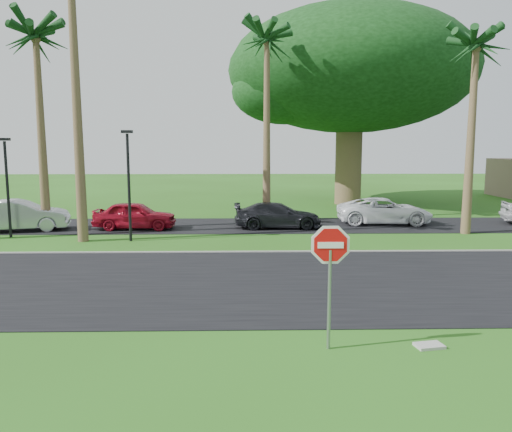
{
  "coord_description": "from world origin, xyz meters",
  "views": [
    {
      "loc": [
        -1.14,
        -12.4,
        3.99
      ],
      "look_at": [
        -0.8,
        3.18,
        1.8
      ],
      "focal_mm": 35.0,
      "sensor_mm": 36.0,
      "label": 1
    }
  ],
  "objects_px": {
    "car_silver": "(19,216)",
    "car_minivan": "(384,211)",
    "car_dark": "(278,216)",
    "car_red": "(135,216)",
    "stop_sign_near": "(330,261)"
  },
  "relations": [
    {
      "from": "car_silver",
      "to": "car_minivan",
      "type": "height_order",
      "value": "car_silver"
    },
    {
      "from": "car_silver",
      "to": "car_dark",
      "type": "xyz_separation_m",
      "value": [
        12.22,
        0.61,
        -0.12
      ]
    },
    {
      "from": "car_red",
      "to": "car_dark",
      "type": "relative_size",
      "value": 0.92
    },
    {
      "from": "stop_sign_near",
      "to": "car_red",
      "type": "height_order",
      "value": "stop_sign_near"
    },
    {
      "from": "car_silver",
      "to": "car_red",
      "type": "height_order",
      "value": "car_silver"
    },
    {
      "from": "car_minivan",
      "to": "car_dark",
      "type": "bearing_deg",
      "value": 104.49
    },
    {
      "from": "stop_sign_near",
      "to": "car_silver",
      "type": "distance_m",
      "value": 18.7
    },
    {
      "from": "car_red",
      "to": "car_minivan",
      "type": "height_order",
      "value": "car_red"
    },
    {
      "from": "stop_sign_near",
      "to": "car_minivan",
      "type": "height_order",
      "value": "stop_sign_near"
    },
    {
      "from": "car_silver",
      "to": "car_red",
      "type": "relative_size",
      "value": 1.14
    },
    {
      "from": "car_dark",
      "to": "stop_sign_near",
      "type": "bearing_deg",
      "value": 178.93
    },
    {
      "from": "car_red",
      "to": "car_dark",
      "type": "xyz_separation_m",
      "value": [
        6.9,
        0.17,
        -0.05
      ]
    },
    {
      "from": "car_silver",
      "to": "stop_sign_near",
      "type": "bearing_deg",
      "value": -153.01
    },
    {
      "from": "stop_sign_near",
      "to": "car_red",
      "type": "relative_size",
      "value": 0.67
    },
    {
      "from": "car_silver",
      "to": "car_dark",
      "type": "height_order",
      "value": "car_silver"
    }
  ]
}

